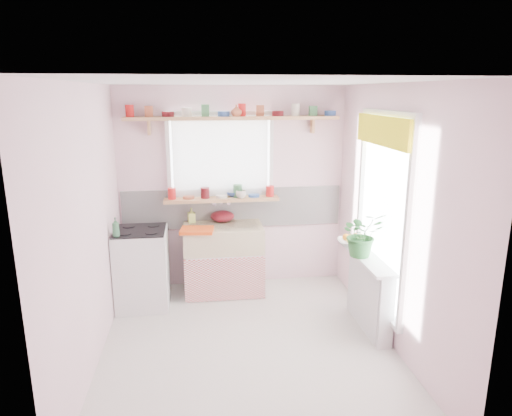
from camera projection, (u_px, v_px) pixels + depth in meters
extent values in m
plane|color=silver|center=(248.00, 346.00, 4.48)|extent=(3.20, 3.20, 0.00)
plane|color=white|center=(247.00, 82.00, 3.86)|extent=(3.20, 3.20, 0.00)
plane|color=#FCD3DC|center=(233.00, 188.00, 5.71)|extent=(2.80, 0.00, 2.80)
plane|color=#FCD3DC|center=(278.00, 300.00, 2.63)|extent=(2.80, 0.00, 2.80)
plane|color=#FCD3DC|center=(89.00, 229.00, 3.99)|extent=(0.00, 3.20, 3.20)
plane|color=#FCD3DC|center=(393.00, 218.00, 4.35)|extent=(0.00, 3.20, 3.20)
cube|color=white|center=(233.00, 208.00, 5.75)|extent=(2.74, 0.03, 0.50)
cube|color=pink|center=(233.00, 223.00, 5.80)|extent=(2.74, 0.02, 0.12)
cube|color=white|center=(220.00, 157.00, 5.58)|extent=(1.20, 0.01, 1.00)
cube|color=white|center=(221.00, 157.00, 5.52)|extent=(1.15, 0.02, 0.95)
cube|color=white|center=(384.00, 213.00, 4.54)|extent=(0.01, 1.10, 1.90)
cube|color=#FFF71A|center=(381.00, 131.00, 4.33)|extent=(0.03, 1.20, 0.28)
cube|color=white|center=(224.00, 270.00, 5.64)|extent=(0.85, 0.55, 0.55)
cube|color=#C93B3B|center=(225.00, 279.00, 5.37)|extent=(0.95, 0.02, 0.53)
cube|color=beige|center=(223.00, 238.00, 5.53)|extent=(0.95, 0.55, 0.30)
cylinder|color=silver|center=(221.00, 201.00, 5.68)|extent=(0.03, 0.22, 0.03)
cube|color=white|center=(142.00, 269.00, 5.23)|extent=(0.58, 0.58, 0.90)
cube|color=black|center=(140.00, 231.00, 5.12)|extent=(0.56, 0.56, 0.02)
cylinder|color=black|center=(125.00, 234.00, 4.97)|extent=(0.14, 0.14, 0.01)
cylinder|color=black|center=(151.00, 233.00, 5.00)|extent=(0.14, 0.14, 0.01)
cylinder|color=black|center=(129.00, 226.00, 5.24)|extent=(0.14, 0.14, 0.01)
cylinder|color=black|center=(153.00, 225.00, 5.27)|extent=(0.14, 0.14, 0.01)
cube|color=white|center=(370.00, 294.00, 4.74)|extent=(0.15, 0.90, 0.75)
cube|color=white|center=(369.00, 260.00, 4.64)|extent=(0.22, 0.95, 0.03)
cube|color=tan|center=(222.00, 199.00, 5.60)|extent=(1.40, 0.22, 0.04)
cube|color=tan|center=(233.00, 118.00, 5.37)|extent=(2.52, 0.24, 0.04)
cylinder|color=red|center=(130.00, 112.00, 5.20)|extent=(0.11, 0.11, 0.12)
cylinder|color=#A55133|center=(149.00, 112.00, 5.22)|extent=(0.11, 0.11, 0.12)
cylinder|color=#590F14|center=(168.00, 114.00, 5.26)|extent=(0.11, 0.11, 0.06)
cylinder|color=silver|center=(187.00, 111.00, 5.28)|extent=(0.11, 0.11, 0.12)
cylinder|color=#3F7F4C|center=(205.00, 111.00, 5.31)|extent=(0.11, 0.11, 0.12)
cylinder|color=#3359A5|center=(224.00, 114.00, 5.34)|extent=(0.11, 0.11, 0.06)
cylinder|color=red|center=(242.00, 111.00, 5.36)|extent=(0.11, 0.11, 0.12)
cylinder|color=#A55133|center=(260.00, 111.00, 5.39)|extent=(0.11, 0.11, 0.12)
cylinder|color=#590F14|center=(278.00, 113.00, 5.42)|extent=(0.11, 0.11, 0.06)
cylinder|color=silver|center=(295.00, 111.00, 5.44)|extent=(0.11, 0.11, 0.12)
cylinder|color=#3F7F4C|center=(313.00, 111.00, 5.47)|extent=(0.11, 0.11, 0.12)
cylinder|color=#3359A5|center=(330.00, 113.00, 5.50)|extent=(0.11, 0.11, 0.06)
cylinder|color=red|center=(170.00, 194.00, 5.50)|extent=(0.11, 0.11, 0.12)
cylinder|color=#A55133|center=(187.00, 194.00, 5.53)|extent=(0.11, 0.11, 0.12)
cylinder|color=#590F14|center=(205.00, 196.00, 5.56)|extent=(0.11, 0.11, 0.06)
cylinder|color=silver|center=(222.00, 193.00, 5.58)|extent=(0.11, 0.11, 0.12)
cylinder|color=#3F7F4C|center=(238.00, 192.00, 5.60)|extent=(0.11, 0.11, 0.12)
cylinder|color=#3359A5|center=(255.00, 194.00, 5.64)|extent=(0.11, 0.11, 0.06)
cylinder|color=red|center=(271.00, 191.00, 5.66)|extent=(0.11, 0.11, 0.12)
cube|color=#F55315|center=(197.00, 230.00, 5.26)|extent=(0.41, 0.32, 0.04)
ellipsoid|color=#5A0F17|center=(222.00, 216.00, 5.67)|extent=(0.34, 0.34, 0.13)
imported|color=#2A6A2F|center=(362.00, 234.00, 4.65)|extent=(0.45, 0.40, 0.47)
imported|color=silver|center=(351.00, 243.00, 5.01)|extent=(0.35, 0.35, 0.07)
imported|color=#2D6127|center=(361.00, 245.00, 4.70)|extent=(0.13, 0.09, 0.22)
imported|color=#BECD5B|center=(191.00, 215.00, 5.62)|extent=(0.10, 0.10, 0.19)
imported|color=beige|center=(241.00, 194.00, 5.55)|extent=(0.16, 0.16, 0.10)
imported|color=#2D4A93|center=(234.00, 194.00, 5.66)|extent=(0.20, 0.20, 0.06)
imported|color=#B05836|center=(236.00, 111.00, 5.29)|extent=(0.15, 0.15, 0.14)
imported|color=#387049|center=(116.00, 227.00, 4.85)|extent=(0.10, 0.10, 0.21)
sphere|color=orange|center=(351.00, 238.00, 4.99)|extent=(0.08, 0.08, 0.08)
sphere|color=orange|center=(355.00, 237.00, 5.03)|extent=(0.08, 0.08, 0.08)
sphere|color=orange|center=(346.00, 237.00, 5.00)|extent=(0.08, 0.08, 0.08)
cylinder|color=yellow|center=(354.00, 238.00, 4.94)|extent=(0.18, 0.04, 0.10)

